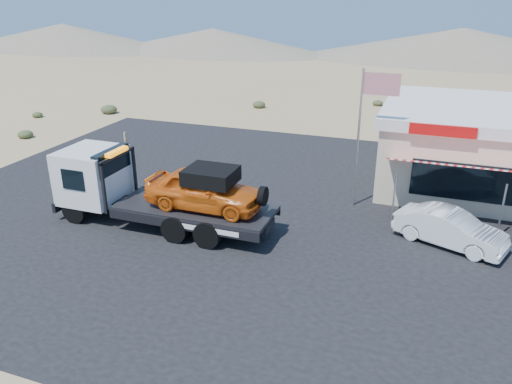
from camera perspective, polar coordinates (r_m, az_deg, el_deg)
ground at (r=19.99m, az=-4.66°, el=-4.54°), size 120.00×120.00×0.00m
asphalt_lot at (r=21.89m, az=3.37°, el=-2.00°), size 32.00×24.00×0.02m
tow_truck at (r=20.27m, az=-11.24°, el=0.46°), size 8.95×2.65×2.99m
white_sedan at (r=20.00m, az=21.31°, el=-3.90°), size 4.29×2.77×1.34m
jerky_store at (r=26.26m, az=25.60°, el=4.59°), size 10.40×9.97×3.90m
flagpole at (r=21.48m, az=12.35°, el=7.67°), size 1.55×0.10×6.00m
desert_scrub at (r=33.99m, az=-20.97°, el=5.93°), size 25.43×33.19×0.67m
distant_hills at (r=73.73m, az=6.47°, el=16.58°), size 126.00×48.00×4.20m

